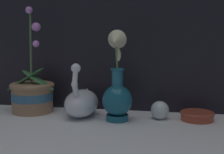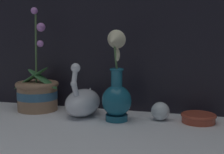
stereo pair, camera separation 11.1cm
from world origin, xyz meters
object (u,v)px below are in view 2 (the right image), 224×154
object	(u,v)px
orchid_potted_plant	(37,92)
amber_dish	(199,117)
swan_figurine	(83,101)
blue_vase	(116,91)
glass_sphere	(160,111)

from	to	relation	value
orchid_potted_plant	amber_dish	xyz separation A→B (m)	(0.63, -0.01, -0.05)
orchid_potted_plant	swan_figurine	world-z (taller)	orchid_potted_plant
swan_figurine	amber_dish	distance (m)	0.42
swan_figurine	blue_vase	distance (m)	0.16
blue_vase	glass_sphere	bearing A→B (deg)	19.93
orchid_potted_plant	swan_figurine	distance (m)	0.21
orchid_potted_plant	blue_vase	world-z (taller)	orchid_potted_plant
amber_dish	orchid_potted_plant	bearing A→B (deg)	179.01
orchid_potted_plant	amber_dish	distance (m)	0.63
swan_figurine	glass_sphere	distance (m)	0.29
swan_figurine	blue_vase	world-z (taller)	blue_vase
glass_sphere	amber_dish	distance (m)	0.13
amber_dish	blue_vase	bearing A→B (deg)	-167.69
orchid_potted_plant	glass_sphere	size ratio (longest dim) A/B	6.19
swan_figurine	amber_dish	size ratio (longest dim) A/B	1.70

